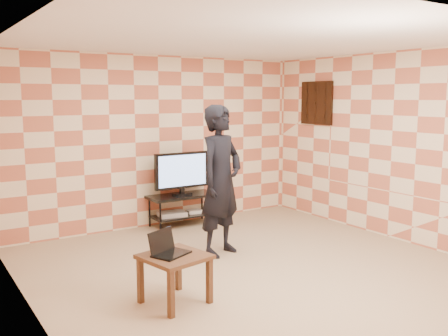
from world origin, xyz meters
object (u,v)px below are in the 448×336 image
at_px(tv_stand, 182,203).
at_px(tv, 182,171).
at_px(side_table, 175,263).
at_px(person, 221,181).

bearing_deg(tv_stand, tv, -90.75).
bearing_deg(tv_stand, side_table, -119.45).
relative_size(tv_stand, person, 0.56).
distance_m(tv, person, 1.61).
bearing_deg(side_table, person, 41.32).
bearing_deg(tv, tv_stand, 89.25).
distance_m(tv, side_table, 3.11).
height_order(tv, person, person).
bearing_deg(tv_stand, person, -99.63).
relative_size(tv, person, 0.48).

